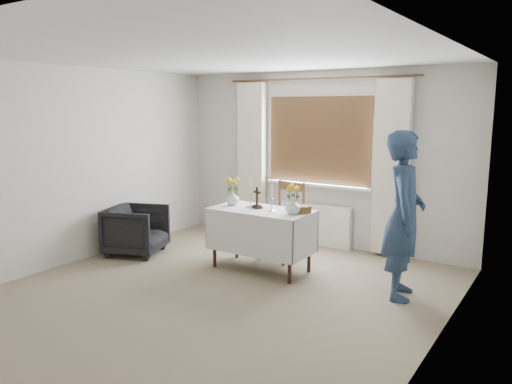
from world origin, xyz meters
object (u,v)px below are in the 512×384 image
(wooden_chair, at_px, (282,221))
(flower_vase_right, at_px, (293,206))
(altar_table, at_px, (261,240))
(person, at_px, (404,215))
(flower_vase_left, at_px, (233,198))
(armchair, at_px, (136,230))
(wooden_cross, at_px, (257,198))

(wooden_chair, distance_m, flower_vase_right, 0.79)
(altar_table, bearing_deg, person, 2.48)
(wooden_chair, bearing_deg, person, -5.21)
(altar_table, height_order, flower_vase_left, flower_vase_left)
(wooden_chair, xyz_separation_m, armchair, (-1.78, -0.89, -0.18))
(altar_table, relative_size, flower_vase_left, 6.83)
(wooden_chair, bearing_deg, altar_table, -79.33)
(altar_table, relative_size, flower_vase_right, 6.65)
(flower_vase_left, bearing_deg, wooden_chair, 48.10)
(flower_vase_left, bearing_deg, armchair, -163.41)
(altar_table, xyz_separation_m, person, (1.72, 0.07, 0.50))
(wooden_chair, bearing_deg, armchair, -144.31)
(wooden_chair, distance_m, flower_vase_left, 0.74)
(flower_vase_right, bearing_deg, person, 4.46)
(altar_table, distance_m, person, 1.79)
(armchair, distance_m, flower_vase_right, 2.33)
(wooden_chair, bearing_deg, flower_vase_right, -40.05)
(altar_table, relative_size, armchair, 1.70)
(person, bearing_deg, armchair, 82.21)
(armchair, distance_m, person, 3.58)
(wooden_chair, height_order, flower_vase_right, wooden_chair)
(altar_table, bearing_deg, flower_vase_right, -3.04)
(armchair, bearing_deg, flower_vase_left, -94.06)
(person, distance_m, flower_vase_right, 1.27)
(wooden_chair, height_order, wooden_cross, wooden_cross)
(person, xyz_separation_m, flower_vase_right, (-1.26, -0.10, -0.03))
(armchair, bearing_deg, wooden_chair, -84.14)
(wooden_chair, height_order, armchair, wooden_chair)
(wooden_cross, distance_m, flower_vase_right, 0.54)
(altar_table, bearing_deg, wooden_cross, 159.34)
(altar_table, distance_m, armchair, 1.83)
(altar_table, xyz_separation_m, flower_vase_right, (0.45, -0.02, 0.47))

